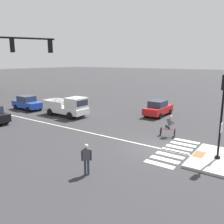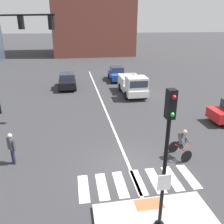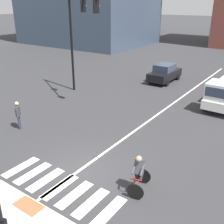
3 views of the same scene
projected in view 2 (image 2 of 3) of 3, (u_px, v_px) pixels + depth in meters
ground_plane at (132, 167)px, 11.43m from camera, size 300.00×300.00×0.00m
tactile_pad_front at (149, 204)px, 8.91m from camera, size 1.10×0.60×0.01m
signal_pole at (166, 152)px, 6.89m from camera, size 0.44×0.38×4.84m
crosswalk_stripe_a at (84, 188)px, 9.98m from camera, size 0.44×1.80×0.01m
crosswalk_stripe_b at (102, 186)px, 10.11m from camera, size 0.44×1.80×0.01m
crosswalk_stripe_c at (120, 184)px, 10.24m from camera, size 0.44×1.80×0.01m
crosswalk_stripe_d at (138, 182)px, 10.37m from camera, size 0.44×1.80×0.01m
crosswalk_stripe_e at (155, 180)px, 10.50m from camera, size 0.44×1.80×0.01m
crosswalk_stripe_f at (172, 178)px, 10.63m from camera, size 0.44×1.80×0.01m
crosswalk_stripe_g at (189, 176)px, 10.76m from camera, size 0.44×1.80×0.01m
lane_centre_line at (102, 103)px, 20.59m from camera, size 0.14×28.00×0.01m
traffic_light_mast at (7, 47)px, 15.77m from camera, size 5.00×2.96×7.33m
building_corner_left at (91, 1)px, 49.27m from camera, size 16.92×15.18×21.67m
car_blue_eastbound_distant at (117, 74)px, 28.28m from camera, size 1.97×4.16×1.64m
car_black_westbound_distant at (67, 81)px, 24.82m from camera, size 1.85×4.10×1.64m
pickup_truck_white_eastbound_far at (133, 86)px, 22.21m from camera, size 2.12×5.13×2.08m
cyclist at (182, 143)px, 11.92m from camera, size 0.90×1.21×1.68m
pedestrian_at_curb_left at (11, 146)px, 11.39m from camera, size 0.41×0.43×1.67m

